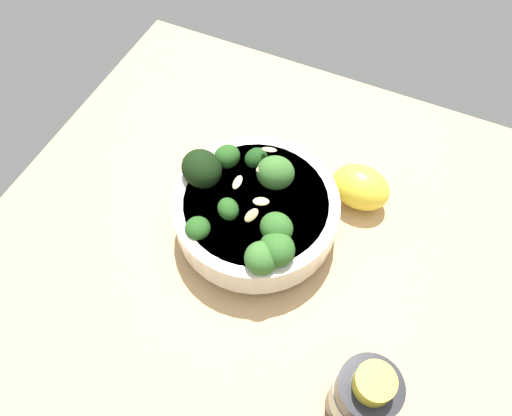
% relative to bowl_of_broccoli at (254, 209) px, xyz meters
% --- Properties ---
extents(ground_plane, '(0.63, 0.63, 0.05)m').
position_rel_bowl_of_broccoli_xyz_m(ground_plane, '(-0.01, 0.03, -0.06)').
color(ground_plane, tan).
extents(bowl_of_broccoli, '(0.20, 0.19, 0.10)m').
position_rel_bowl_of_broccoli_xyz_m(bowl_of_broccoli, '(0.00, 0.00, 0.00)').
color(bowl_of_broccoli, silver).
rests_on(bowl_of_broccoli, ground_plane).
extents(lemon_wedge, '(0.08, 0.06, 0.05)m').
position_rel_bowl_of_broccoli_xyz_m(lemon_wedge, '(-0.10, -0.09, -0.01)').
color(lemon_wedge, yellow).
rests_on(lemon_wedge, ground_plane).
extents(bottle_short, '(0.06, 0.06, 0.11)m').
position_rel_bowl_of_broccoli_xyz_m(bottle_short, '(-0.17, 0.15, 0.01)').
color(bottle_short, black).
rests_on(bottle_short, ground_plane).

